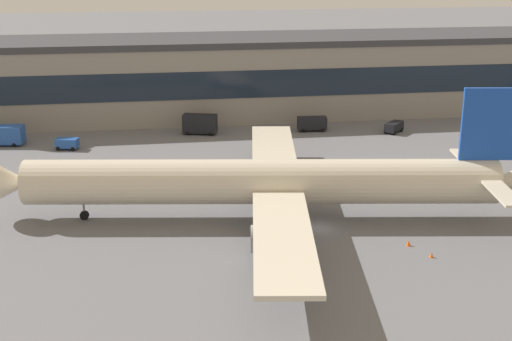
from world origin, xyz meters
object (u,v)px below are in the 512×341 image
(baggage_tug, at_px, (68,143))
(follow_me_car, at_px, (394,127))
(stair_truck, at_px, (199,123))
(airliner, at_px, (269,182))
(traffic_cone_1, at_px, (409,243))
(traffic_cone_0, at_px, (432,255))
(crew_van, at_px, (313,123))

(baggage_tug, bearing_deg, follow_me_car, 2.52)
(stair_truck, bearing_deg, airliner, -82.66)
(traffic_cone_1, bearing_deg, traffic_cone_0, -67.67)
(stair_truck, height_order, traffic_cone_0, stair_truck)
(crew_van, relative_size, stair_truck, 0.82)
(airliner, xyz_separation_m, traffic_cone_0, (15.55, -13.61, -4.55))
(follow_me_car, bearing_deg, traffic_cone_1, -107.43)
(airliner, distance_m, traffic_cone_0, 21.16)
(follow_me_car, distance_m, baggage_tug, 57.07)
(baggage_tug, bearing_deg, traffic_cone_1, -47.53)
(crew_van, distance_m, traffic_cone_1, 51.61)
(traffic_cone_0, relative_size, traffic_cone_1, 0.89)
(follow_me_car, distance_m, traffic_cone_0, 53.38)
(airliner, xyz_separation_m, crew_van, (15.10, 41.30, -3.38))
(airliner, height_order, baggage_tug, airliner)
(airliner, relative_size, stair_truck, 10.28)
(crew_van, bearing_deg, stair_truck, 177.76)
(baggage_tug, xyz_separation_m, traffic_cone_0, (43.23, -49.06, -0.80))
(baggage_tug, xyz_separation_m, traffic_cone_1, (41.87, -45.75, -0.76))
(traffic_cone_0, distance_m, traffic_cone_1, 3.58)
(airliner, distance_m, crew_van, 44.10)
(crew_van, distance_m, traffic_cone_0, 54.92)
(stair_truck, distance_m, traffic_cone_0, 59.55)
(crew_van, bearing_deg, traffic_cone_0, -89.54)
(crew_van, height_order, follow_me_car, crew_van)
(crew_van, bearing_deg, traffic_cone_1, -91.02)
(airliner, xyz_separation_m, baggage_tug, (-27.68, 35.45, -3.76))
(airliner, height_order, traffic_cone_1, airliner)
(crew_van, height_order, baggage_tug, crew_van)
(crew_van, height_order, stair_truck, stair_truck)
(follow_me_car, relative_size, traffic_cone_1, 6.89)
(follow_me_car, relative_size, baggage_tug, 1.13)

